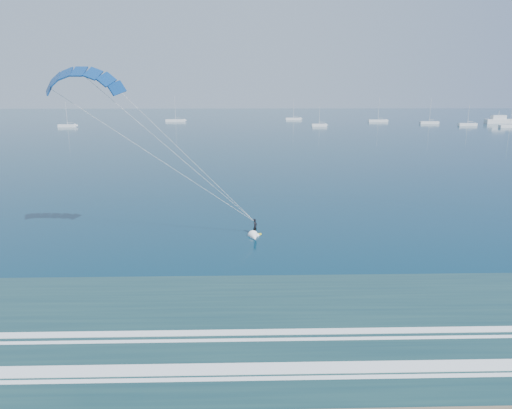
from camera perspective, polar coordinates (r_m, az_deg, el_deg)
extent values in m
cube|color=#1E423F|center=(29.40, 3.11, -17.11)|extent=(600.00, 22.00, 0.03)
cube|color=white|center=(27.28, 3.54, -19.77)|extent=(600.00, 1.10, 0.07)
cube|color=white|center=(30.68, 2.88, -15.65)|extent=(600.00, 0.70, 0.07)
cube|color=yellow|center=(50.11, -0.11, -3.72)|extent=(1.37, 0.44, 0.08)
imported|color=black|center=(49.85, -0.11, -2.75)|extent=(0.65, 0.73, 1.69)
cone|color=white|center=(48.85, -0.25, -4.13)|extent=(1.31, 1.74, 1.10)
cube|color=silver|center=(267.18, 28.19, 9.16)|extent=(14.74, 3.93, 2.16)
cube|color=silver|center=(266.59, 28.05, 9.61)|extent=(6.88, 3.15, 1.97)
cylinder|color=silver|center=(266.51, 28.10, 10.04)|extent=(0.16, 0.16, 2.00)
cube|color=silver|center=(227.20, -22.49, 9.08)|extent=(8.21, 2.40, 1.20)
cylinder|color=silver|center=(226.91, -22.62, 10.50)|extent=(0.18, 0.18, 10.14)
cylinder|color=silver|center=(226.70, -22.23, 9.45)|extent=(2.60, 0.12, 0.12)
cube|color=silver|center=(255.12, -10.02, 10.30)|extent=(10.62, 2.40, 1.20)
cylinder|color=silver|center=(254.82, -10.09, 11.88)|extent=(0.18, 0.18, 12.86)
cylinder|color=silver|center=(254.88, -9.76, 10.62)|extent=(2.60, 0.12, 0.12)
cube|color=silver|center=(216.65, 7.90, 9.80)|extent=(6.88, 2.40, 1.20)
cylinder|color=silver|center=(216.38, 7.95, 11.09)|extent=(0.18, 0.18, 8.60)
cylinder|color=silver|center=(216.76, 8.23, 10.16)|extent=(2.60, 0.12, 0.12)
cube|color=silver|center=(268.80, 4.70, 10.63)|extent=(9.01, 2.40, 1.20)
cylinder|color=silver|center=(268.54, 4.72, 11.93)|extent=(0.18, 0.18, 11.01)
cylinder|color=silver|center=(268.86, 4.96, 10.92)|extent=(2.60, 0.12, 0.12)
cube|color=silver|center=(249.36, 20.83, 9.55)|extent=(9.43, 2.40, 1.20)
cylinder|color=silver|center=(249.07, 20.96, 11.01)|extent=(0.18, 0.18, 11.57)
cylinder|color=silver|center=(249.73, 21.12, 9.85)|extent=(2.60, 0.12, 0.12)
cube|color=silver|center=(236.64, 29.16, 8.54)|extent=(9.43, 2.40, 1.20)
cylinder|color=silver|center=(236.34, 29.34, 10.06)|extent=(0.18, 0.18, 11.48)
cube|color=silver|center=(241.32, 24.92, 9.06)|extent=(8.49, 2.40, 1.20)
cylinder|color=silver|center=(241.08, 25.04, 10.23)|extent=(0.18, 0.18, 8.66)
cylinder|color=silver|center=(241.77, 25.21, 9.38)|extent=(2.60, 0.12, 0.12)
cube|color=silver|center=(257.46, 15.00, 10.08)|extent=(10.32, 2.40, 1.20)
cylinder|color=silver|center=(257.18, 15.09, 11.50)|extent=(0.18, 0.18, 11.60)
cylinder|color=silver|center=(257.73, 15.28, 10.38)|extent=(2.60, 0.12, 0.12)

